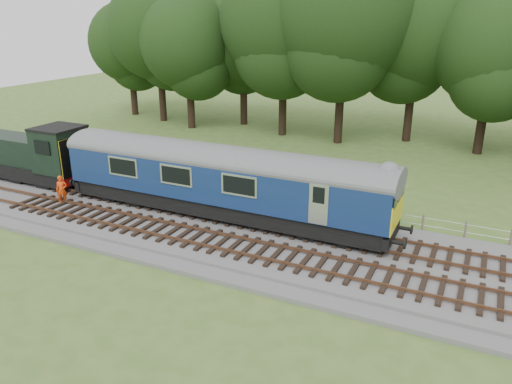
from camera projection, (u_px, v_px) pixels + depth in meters
The scene contains 9 objects.
ground at pixel (317, 254), 23.08m from camera, with size 120.00×120.00×0.00m, color #3D6224.
ballast at pixel (317, 251), 23.02m from camera, with size 70.00×7.00×0.35m, color #4C4C4F.
track_north at pixel (327, 234), 24.12m from camera, with size 67.20×2.40×0.21m.
track_south at pixel (306, 261), 21.58m from camera, with size 67.20×2.40×0.21m.
fence at pixel (345, 220), 26.89m from camera, with size 64.00×0.12×1.00m, color #6B6054, non-canonical shape.
tree_line at pixel (404, 146), 41.72m from camera, with size 70.00×8.00×18.00m, color black, non-canonical shape.
dmu_railcar at pixel (221, 175), 25.76m from camera, with size 18.05×2.86×3.88m.
shunter_loco at pixel (30, 155), 31.65m from camera, with size 8.91×2.60×3.38m.
worker at pixel (62, 190), 27.90m from camera, with size 0.60×0.39×1.64m, color #DB3D0B.
Camera 1 is at (6.42, -19.91, 10.56)m, focal length 35.00 mm.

